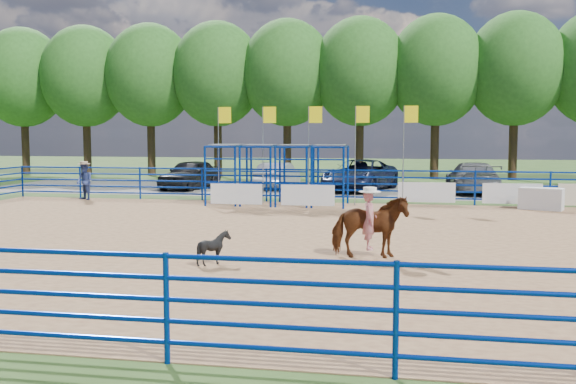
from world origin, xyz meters
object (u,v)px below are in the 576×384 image
object	(u,v)px
calf	(214,248)
car_b	(278,175)
spectator_cowboy	(85,181)
car_d	(472,177)
announcer_table	(541,199)
car_a	(190,174)
horse_and_rider	(370,222)
car_c	(360,175)

from	to	relation	value
calf	car_b	xyz separation A→B (m)	(-2.61, 20.71, 0.31)
spectator_cowboy	car_d	world-z (taller)	spectator_cowboy
announcer_table	car_d	distance (m)	7.40
car_a	car_d	world-z (taller)	car_a
calf	car_a	size ratio (longest dim) A/B	0.17
calf	horse_and_rider	bearing A→B (deg)	-73.50
car_a	car_d	xyz separation A→B (m)	(15.04, 0.36, -0.01)
calf	car_a	world-z (taller)	car_a
car_d	car_a	bearing A→B (deg)	-1.80
car_a	car_b	xyz separation A→B (m)	(4.68, 1.23, -0.09)
calf	car_a	distance (m)	20.81
car_b	car_c	bearing A→B (deg)	178.17
car_d	calf	bearing A→B (deg)	65.49
announcer_table	horse_and_rider	distance (m)	12.88
calf	announcer_table	bearing A→B (deg)	-43.29
spectator_cowboy	car_c	distance (m)	14.06
spectator_cowboy	car_c	bearing A→B (deg)	30.92
calf	car_d	xyz separation A→B (m)	(7.75, 19.85, 0.38)
announcer_table	car_a	world-z (taller)	car_a
horse_and_rider	calf	size ratio (longest dim) A/B	3.11
car_a	horse_and_rider	bearing A→B (deg)	-50.29
calf	car_a	bearing A→B (deg)	14.57
calf	car_b	distance (m)	20.88
car_c	car_d	world-z (taller)	car_c
car_c	announcer_table	bearing A→B (deg)	-28.40
car_b	announcer_table	bearing A→B (deg)	152.04
spectator_cowboy	car_a	xyz separation A→B (m)	(2.80, 6.55, -0.08)
spectator_cowboy	car_b	size ratio (longest dim) A/B	0.40
horse_and_rider	calf	distance (m)	3.82
car_b	car_d	size ratio (longest dim) A/B	0.80
calf	spectator_cowboy	xyz separation A→B (m)	(-10.09, 12.94, 0.48)
calf	car_b	size ratio (longest dim) A/B	0.18
spectator_cowboy	car_a	distance (m)	7.12
announcer_table	car_b	distance (m)	14.69
horse_and_rider	car_b	world-z (taller)	horse_and_rider
announcer_table	horse_and_rider	world-z (taller)	horse_and_rider
car_b	car_c	xyz separation A→B (m)	(4.59, -0.55, 0.11)
spectator_cowboy	calf	bearing A→B (deg)	-52.05
spectator_cowboy	car_c	world-z (taller)	spectator_cowboy
horse_and_rider	calf	xyz separation A→B (m)	(-3.51, -1.45, -0.48)
car_a	announcer_table	bearing A→B (deg)	-12.87
car_a	spectator_cowboy	bearing A→B (deg)	-104.35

